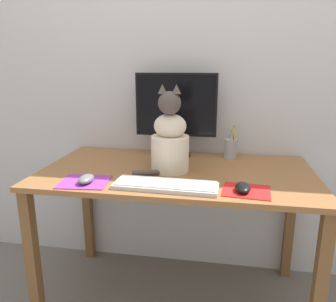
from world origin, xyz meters
name	(u,v)px	position (x,y,z in m)	size (l,w,h in m)	color
ground_plane	(176,297)	(0.00, 0.00, 0.00)	(12.00, 12.00, 0.00)	slate
wall_back	(187,65)	(0.00, 0.39, 1.25)	(7.00, 0.04, 2.50)	silver
desk	(177,189)	(0.00, 0.00, 0.64)	(1.34, 0.71, 0.74)	brown
monitor	(176,110)	(-0.04, 0.26, 1.00)	(0.45, 0.17, 0.46)	black
keyboard	(166,185)	(-0.01, -0.25, 0.75)	(0.45, 0.16, 0.02)	silver
mousepad_left	(84,182)	(-0.38, -0.24, 0.75)	(0.23, 0.21, 0.00)	purple
mousepad_right	(246,191)	(0.32, -0.23, 0.75)	(0.21, 0.19, 0.00)	red
computer_mouse_left	(86,179)	(-0.36, -0.26, 0.76)	(0.06, 0.10, 0.03)	slate
computer_mouse_right	(243,187)	(0.31, -0.24, 0.76)	(0.06, 0.11, 0.03)	black
cat	(170,140)	(-0.03, -0.02, 0.90)	(0.26, 0.22, 0.42)	beige
pen_cup	(231,148)	(0.26, 0.27, 0.80)	(0.07, 0.07, 0.18)	#99999E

